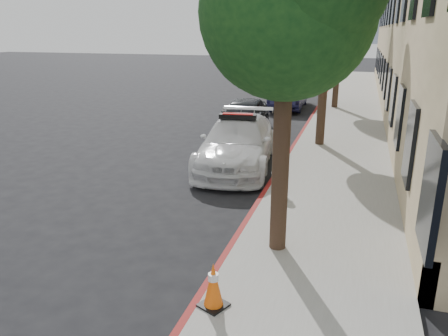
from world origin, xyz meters
name	(u,v)px	position (x,y,z in m)	size (l,w,h in m)	color
ground	(176,199)	(0.00, 0.00, 0.00)	(120.00, 120.00, 0.00)	black
sidewalk	(345,124)	(3.60, 10.00, 0.07)	(3.20, 50.00, 0.15)	gray
curb_strip	(309,122)	(2.06, 10.00, 0.07)	(0.12, 50.00, 0.15)	maroon
tree_near	(289,10)	(2.93, -2.01, 4.27)	(2.92, 2.82, 5.62)	black
tree_mid	(328,24)	(2.93, 5.99, 4.16)	(2.77, 2.64, 5.43)	black
tree_far	(342,21)	(2.93, 13.99, 4.39)	(3.10, 3.00, 5.81)	black
police_car	(238,142)	(0.72, 3.08, 0.74)	(2.65, 5.27, 1.62)	white
parked_car_mid	(244,116)	(-0.22, 7.44, 0.70)	(1.66, 4.12, 1.40)	black
parked_car_far	(289,94)	(0.54, 13.84, 0.76)	(1.60, 4.58, 1.51)	#151536
fire_hydrant	(278,177)	(2.35, 0.91, 0.52)	(0.32, 0.29, 0.75)	silver
traffic_cone	(213,285)	(2.35, -4.07, 0.50)	(0.48, 0.48, 0.70)	black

